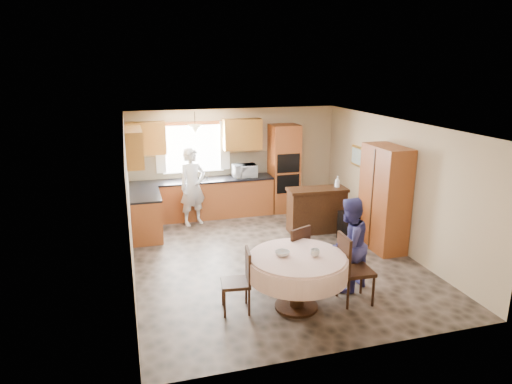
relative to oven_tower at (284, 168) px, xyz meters
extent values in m
cube|color=brown|center=(-1.15, -2.69, -1.06)|extent=(5.00, 6.00, 0.01)
cube|color=white|center=(-1.15, -2.69, 1.44)|extent=(5.00, 6.00, 0.01)
cube|color=tan|center=(-1.15, 0.31, 0.19)|extent=(5.00, 0.02, 2.50)
cube|color=tan|center=(-1.15, -5.69, 0.19)|extent=(5.00, 0.02, 2.50)
cube|color=tan|center=(-3.65, -2.69, 0.19)|extent=(0.02, 6.00, 2.50)
cube|color=tan|center=(1.35, -2.69, 0.19)|extent=(0.02, 6.00, 2.50)
cube|color=white|center=(-2.15, 0.29, 0.54)|extent=(1.40, 0.03, 1.10)
cube|color=white|center=(-2.90, 0.24, 0.59)|extent=(0.22, 0.02, 1.15)
cube|color=white|center=(-1.40, 0.24, 0.59)|extent=(0.22, 0.02, 1.15)
cube|color=#AF5D2E|center=(-2.00, 0.01, -0.62)|extent=(3.30, 0.60, 0.88)
cube|color=black|center=(-2.00, 0.01, -0.16)|extent=(3.30, 0.64, 0.04)
cube|color=#AF5D2E|center=(-3.35, -0.89, -0.62)|extent=(0.60, 1.20, 0.88)
cube|color=black|center=(-3.35, -0.89, -0.16)|extent=(0.64, 1.20, 0.04)
cube|color=beige|center=(-2.00, 0.30, 0.12)|extent=(3.30, 0.02, 0.55)
cube|color=#C58831|center=(-3.20, 0.15, 0.85)|extent=(0.85, 0.33, 0.72)
cube|color=#C58831|center=(-1.00, 0.15, 0.85)|extent=(0.90, 0.33, 0.72)
cube|color=#C58831|center=(-3.48, -0.89, 0.85)|extent=(0.33, 1.20, 0.72)
cube|color=#AF5D2E|center=(0.00, 0.00, 0.00)|extent=(0.66, 0.62, 2.12)
cube|color=black|center=(0.00, -0.31, 0.19)|extent=(0.56, 0.01, 0.45)
cube|color=black|center=(0.00, -0.31, -0.31)|extent=(0.56, 0.01, 0.45)
cone|color=beige|center=(-2.15, -0.19, 1.06)|extent=(0.36, 0.36, 0.18)
cube|color=#39200F|center=(0.19, -1.60, -0.61)|extent=(1.29, 0.59, 0.90)
cube|color=black|center=(0.66, -2.25, -0.76)|extent=(0.45, 0.33, 0.60)
cube|color=#AF5D2E|center=(1.07, -2.79, -0.05)|extent=(0.53, 1.06, 2.03)
cylinder|color=#39200F|center=(-1.36, -4.51, -0.68)|extent=(0.22, 0.22, 0.77)
cylinder|color=#39200F|center=(-1.36, -4.51, -1.04)|extent=(0.65, 0.65, 0.04)
cylinder|color=#F7EACA|center=(-1.36, -4.51, -0.25)|extent=(1.40, 1.40, 0.05)
cylinder|color=#F7EACA|center=(-1.36, -4.51, -0.40)|extent=(1.46, 1.46, 0.30)
cube|color=#39200F|center=(-2.24, -4.34, -0.62)|extent=(0.46, 0.46, 0.05)
cube|color=#39200F|center=(-2.06, -4.36, -0.36)|extent=(0.09, 0.39, 0.49)
cylinder|color=#39200F|center=(-2.42, -4.52, -0.85)|extent=(0.04, 0.04, 0.42)
cylinder|color=#39200F|center=(-2.07, -4.52, -0.85)|extent=(0.04, 0.04, 0.42)
cylinder|color=#39200F|center=(-2.42, -4.16, -0.85)|extent=(0.04, 0.04, 0.42)
cylinder|color=#39200F|center=(-2.07, -4.16, -0.85)|extent=(0.04, 0.04, 0.42)
cube|color=#39200F|center=(-1.16, -3.71, -0.59)|extent=(0.58, 0.58, 0.05)
cube|color=#39200F|center=(-1.07, -3.89, -0.31)|extent=(0.40, 0.21, 0.52)
cylinder|color=#39200F|center=(-1.34, -3.90, -0.84)|extent=(0.04, 0.04, 0.45)
cylinder|color=#39200F|center=(-0.97, -3.90, -0.84)|extent=(0.04, 0.04, 0.45)
cylinder|color=#39200F|center=(-1.34, -3.52, -0.84)|extent=(0.04, 0.04, 0.45)
cylinder|color=#39200F|center=(-0.97, -3.52, -0.84)|extent=(0.04, 0.04, 0.45)
cube|color=#39200F|center=(-0.44, -4.57, -0.56)|extent=(0.49, 0.49, 0.06)
cube|color=#39200F|center=(-0.65, -4.55, -0.26)|extent=(0.07, 0.45, 0.56)
cylinder|color=#39200F|center=(-0.64, -4.77, -0.82)|extent=(0.04, 0.04, 0.48)
cylinder|color=#39200F|center=(-0.24, -4.77, -0.82)|extent=(0.04, 0.04, 0.48)
cylinder|color=#39200F|center=(-0.64, -4.37, -0.82)|extent=(0.04, 0.04, 0.48)
cylinder|color=#39200F|center=(-0.24, -4.37, -0.82)|extent=(0.04, 0.04, 0.48)
cube|color=gold|center=(1.32, -1.19, 0.46)|extent=(0.05, 0.53, 0.44)
cube|color=#9DB1B8|center=(1.29, -1.19, 0.46)|extent=(0.01, 0.44, 0.35)
imported|color=silver|center=(-1.00, -0.04, 0.01)|extent=(0.55, 0.38, 0.30)
imported|color=silver|center=(-2.28, -0.41, -0.19)|extent=(0.75, 0.63, 1.75)
imported|color=#3A397C|center=(-0.38, -4.18, -0.30)|extent=(0.93, 0.86, 1.53)
imported|color=#B2B2B2|center=(-0.06, -1.60, -0.13)|extent=(0.26, 0.26, 0.05)
imported|color=silver|center=(0.65, -1.60, -0.01)|extent=(0.12, 0.12, 0.30)
imported|color=#B2B2B2|center=(-1.13, -4.59, -0.17)|extent=(0.14, 0.14, 0.11)
imported|color=#B2B2B2|center=(-1.57, -4.44, -0.19)|extent=(0.24, 0.24, 0.07)
camera|label=1|loc=(-3.60, -10.19, 2.44)|focal=32.00mm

